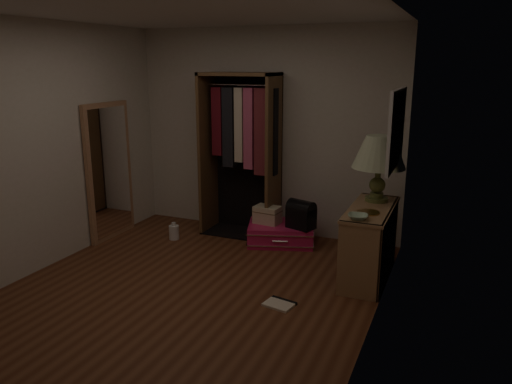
% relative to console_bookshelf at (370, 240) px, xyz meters
% --- Properties ---
extents(ground, '(4.00, 4.00, 0.00)m').
position_rel_console_bookshelf_xyz_m(ground, '(-1.53, -1.03, -0.39)').
color(ground, '#542B18').
rests_on(ground, ground).
extents(room_walls, '(3.52, 4.02, 2.60)m').
position_rel_console_bookshelf_xyz_m(room_walls, '(-1.46, -0.99, 1.11)').
color(room_walls, beige).
rests_on(room_walls, ground).
extents(console_bookshelf, '(0.42, 1.12, 0.75)m').
position_rel_console_bookshelf_xyz_m(console_bookshelf, '(0.00, 0.00, 0.00)').
color(console_bookshelf, '#986E49').
rests_on(console_bookshelf, ground).
extents(open_wardrobe, '(0.97, 0.50, 2.05)m').
position_rel_console_bookshelf_xyz_m(open_wardrobe, '(-1.75, 0.74, 0.81)').
color(open_wardrobe, brown).
rests_on(open_wardrobe, ground).
extents(floor_mirror, '(0.06, 0.80, 1.70)m').
position_rel_console_bookshelf_xyz_m(floor_mirror, '(-3.24, -0.03, 0.46)').
color(floor_mirror, '#A3714F').
rests_on(floor_mirror, ground).
extents(pink_suitcase, '(0.95, 0.80, 0.25)m').
position_rel_console_bookshelf_xyz_m(pink_suitcase, '(-1.18, 0.56, -0.27)').
color(pink_suitcase, '#CC1853').
rests_on(pink_suitcase, ground).
extents(train_case, '(0.34, 0.25, 0.23)m').
position_rel_console_bookshelf_xyz_m(train_case, '(-1.34, 0.54, -0.04)').
color(train_case, '#C2B594').
rests_on(train_case, pink_suitcase).
extents(black_bag, '(0.37, 0.30, 0.35)m').
position_rel_console_bookshelf_xyz_m(black_bag, '(-0.90, 0.51, 0.03)').
color(black_bag, black).
rests_on(black_bag, pink_suitcase).
extents(table_lamp, '(0.65, 0.65, 0.69)m').
position_rel_console_bookshelf_xyz_m(table_lamp, '(0.01, 0.24, 0.86)').
color(table_lamp, '#505B2C').
rests_on(table_lamp, console_bookshelf).
extents(brass_tray, '(0.26, 0.26, 0.01)m').
position_rel_console_bookshelf_xyz_m(brass_tray, '(0.01, -0.23, 0.36)').
color(brass_tray, '#AA8041').
rests_on(brass_tray, console_bookshelf).
extents(ceramic_bowl, '(0.21, 0.21, 0.05)m').
position_rel_console_bookshelf_xyz_m(ceramic_bowl, '(-0.04, -0.46, 0.38)').
color(ceramic_bowl, '#A5C6A8').
rests_on(ceramic_bowl, console_bookshelf).
extents(white_jug, '(0.13, 0.13, 0.22)m').
position_rel_console_bookshelf_xyz_m(white_jug, '(-2.46, 0.17, -0.30)').
color(white_jug, silver).
rests_on(white_jug, ground).
extents(floor_book, '(0.30, 0.26, 0.02)m').
position_rel_console_bookshelf_xyz_m(floor_book, '(-0.62, -0.97, -0.38)').
color(floor_book, beige).
rests_on(floor_book, ground).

